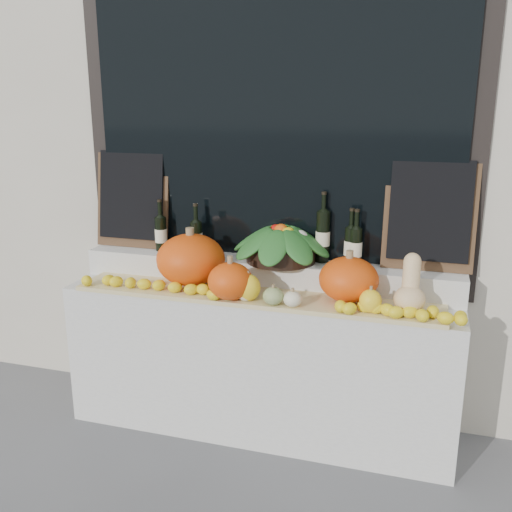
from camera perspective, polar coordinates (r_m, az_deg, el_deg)
storefront_facade at (r=3.87m, az=3.59°, el=19.46°), size 7.00×0.94×4.50m
display_sill at (r=3.52m, az=0.36°, el=-10.43°), size 2.30×0.55×0.88m
rear_tier at (r=3.46m, az=1.07°, el=-1.60°), size 2.30×0.25×0.16m
straw_bedding at (r=3.23m, az=-0.26°, el=-4.12°), size 2.10×0.32×0.02m
pumpkin_left at (r=3.39m, az=-6.54°, el=-0.36°), size 0.53×0.53×0.30m
pumpkin_right at (r=3.14m, az=9.25°, el=-2.31°), size 0.42×0.42×0.24m
pumpkin_center at (r=3.13m, az=-2.59°, el=-2.52°), size 0.33×0.33×0.21m
butternut_squash at (r=3.05m, az=15.16°, el=-3.25°), size 0.16×0.22×0.30m
decorative_gourds at (r=3.07m, az=2.31°, el=-3.79°), size 0.87×0.15×0.17m
lemon_heap at (r=3.12m, az=-0.85°, el=-4.00°), size 2.20×0.16×0.06m
produce_bowl at (r=3.37m, az=2.51°, el=1.32°), size 0.63×0.63×0.24m
wine_bottle_far_left at (r=3.66m, az=-9.49°, el=2.27°), size 0.08×0.08×0.33m
wine_bottle_near_left at (r=3.55m, az=-5.99°, el=1.88°), size 0.08×0.08×0.32m
wine_bottle_tall at (r=3.37m, az=6.70°, el=2.00°), size 0.08×0.08×0.42m
wine_bottle_near_right at (r=3.34m, az=9.44°, el=1.05°), size 0.08×0.08×0.33m
wine_bottle_far_right at (r=3.32m, az=9.92°, el=0.94°), size 0.08×0.08×0.33m
chalkboard_left at (r=3.77m, az=-12.30°, el=5.75°), size 0.50×0.12×0.62m
chalkboard_right at (r=3.31m, az=17.00°, el=4.10°), size 0.50×0.12×0.62m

